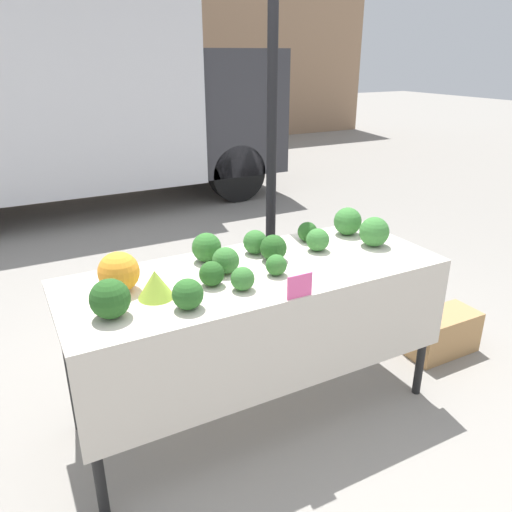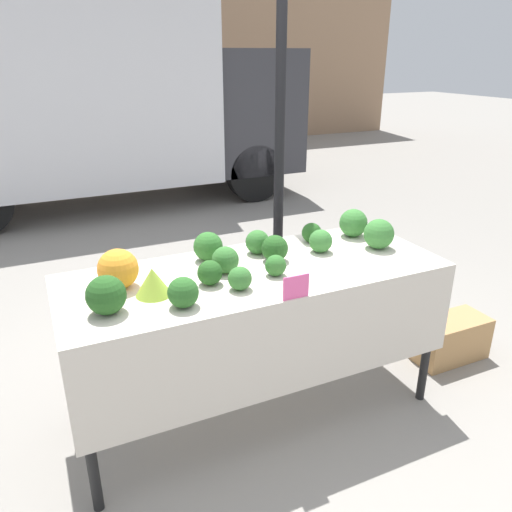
{
  "view_description": "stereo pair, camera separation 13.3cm",
  "coord_description": "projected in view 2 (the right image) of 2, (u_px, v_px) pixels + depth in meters",
  "views": [
    {
      "loc": [
        -1.13,
        -2.14,
        1.98
      ],
      "look_at": [
        0.0,
        0.0,
        0.99
      ],
      "focal_mm": 35.0,
      "sensor_mm": 36.0,
      "label": 1
    },
    {
      "loc": [
        -1.02,
        -2.2,
        1.98
      ],
      "look_at": [
        0.0,
        0.0,
        0.99
      ],
      "focal_mm": 35.0,
      "sensor_mm": 36.0,
      "label": 2
    }
  ],
  "objects": [
    {
      "name": "ground_plane",
      "position": [
        256.0,
        409.0,
        2.99
      ],
      "size": [
        40.0,
        40.0,
        0.0
      ],
      "primitive_type": "plane",
      "color": "gray"
    },
    {
      "name": "broccoli_head_7",
      "position": [
        208.0,
        246.0,
        2.74
      ],
      "size": [
        0.16,
        0.16,
        0.16
      ],
      "color": "#2D6628",
      "rests_on": "market_table"
    },
    {
      "name": "produce_crate",
      "position": [
        450.0,
        338.0,
        3.45
      ],
      "size": [
        0.52,
        0.27,
        0.3
      ],
      "color": "tan",
      "rests_on": "ground_plane"
    },
    {
      "name": "broccoli_head_10",
      "position": [
        353.0,
        223.0,
        3.11
      ],
      "size": [
        0.17,
        0.17,
        0.17
      ],
      "color": "#387533",
      "rests_on": "market_table"
    },
    {
      "name": "broccoli_head_1",
      "position": [
        276.0,
        265.0,
        2.56
      ],
      "size": [
        0.11,
        0.11,
        0.11
      ],
      "color": "#2D6628",
      "rests_on": "market_table"
    },
    {
      "name": "broccoli_head_0",
      "position": [
        312.0,
        233.0,
        3.01
      ],
      "size": [
        0.12,
        0.12,
        0.12
      ],
      "color": "#23511E",
      "rests_on": "market_table"
    },
    {
      "name": "romanesco_head",
      "position": [
        153.0,
        282.0,
        2.35
      ],
      "size": [
        0.17,
        0.17,
        0.14
      ],
      "color": "#93B238",
      "rests_on": "market_table"
    },
    {
      "name": "market_table",
      "position": [
        261.0,
        295.0,
        2.64
      ],
      "size": [
        2.05,
        0.78,
        0.91
      ],
      "color": "beige",
      "rests_on": "ground_plane"
    },
    {
      "name": "broccoli_head_3",
      "position": [
        210.0,
        273.0,
        2.46
      ],
      "size": [
        0.13,
        0.13,
        0.13
      ],
      "color": "#23511E",
      "rests_on": "market_table"
    },
    {
      "name": "broccoli_head_9",
      "position": [
        257.0,
        242.0,
        2.85
      ],
      "size": [
        0.14,
        0.14,
        0.14
      ],
      "color": "#336B2D",
      "rests_on": "market_table"
    },
    {
      "name": "broccoli_head_11",
      "position": [
        240.0,
        278.0,
        2.41
      ],
      "size": [
        0.12,
        0.12,
        0.12
      ],
      "color": "#336B2D",
      "rests_on": "market_table"
    },
    {
      "name": "building_facade",
      "position": [
        59.0,
        29.0,
        10.03
      ],
      "size": [
        16.0,
        0.6,
        4.86
      ],
      "color": "#9E7A5B",
      "rests_on": "ground_plane"
    },
    {
      "name": "broccoli_head_2",
      "position": [
        379.0,
        234.0,
        2.91
      ],
      "size": [
        0.18,
        0.18,
        0.18
      ],
      "color": "#387533",
      "rests_on": "market_table"
    },
    {
      "name": "orange_cauliflower",
      "position": [
        118.0,
        269.0,
        2.41
      ],
      "size": [
        0.2,
        0.2,
        0.2
      ],
      "color": "orange",
      "rests_on": "market_table"
    },
    {
      "name": "parked_truck",
      "position": [
        93.0,
        97.0,
        6.64
      ],
      "size": [
        5.17,
        2.1,
        2.69
      ],
      "color": "silver",
      "rests_on": "ground_plane"
    },
    {
      "name": "broccoli_head_5",
      "position": [
        183.0,
        292.0,
        2.24
      ],
      "size": [
        0.14,
        0.14,
        0.14
      ],
      "color": "#285B23",
      "rests_on": "market_table"
    },
    {
      "name": "price_sign",
      "position": [
        296.0,
        287.0,
        2.32
      ],
      "size": [
        0.14,
        0.01,
        0.12
      ],
      "color": "#F45B9E",
      "rests_on": "market_table"
    },
    {
      "name": "broccoli_head_8",
      "position": [
        225.0,
        260.0,
        2.59
      ],
      "size": [
        0.14,
        0.14,
        0.14
      ],
      "color": "#336B2D",
      "rests_on": "market_table"
    },
    {
      "name": "broccoli_head_12",
      "position": [
        106.0,
        295.0,
        2.18
      ],
      "size": [
        0.18,
        0.18,
        0.18
      ],
      "color": "#23511E",
      "rests_on": "market_table"
    },
    {
      "name": "tent_pole",
      "position": [
        279.0,
        162.0,
        3.4
      ],
      "size": [
        0.07,
        0.07,
        2.58
      ],
      "color": "black",
      "rests_on": "ground_plane"
    },
    {
      "name": "broccoli_head_4",
      "position": [
        275.0,
        248.0,
        2.74
      ],
      "size": [
        0.15,
        0.15,
        0.15
      ],
      "color": "#23511E",
      "rests_on": "market_table"
    },
    {
      "name": "broccoli_head_6",
      "position": [
        321.0,
        241.0,
        2.86
      ],
      "size": [
        0.13,
        0.13,
        0.13
      ],
      "color": "#387533",
      "rests_on": "market_table"
    }
  ]
}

